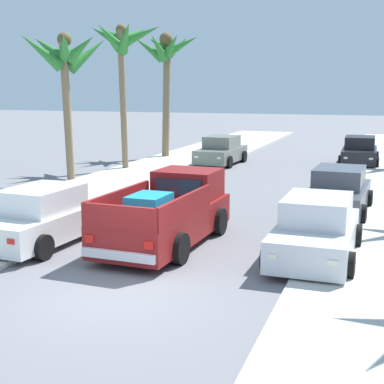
% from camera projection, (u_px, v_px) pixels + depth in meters
% --- Properties ---
extents(ground_plane, '(160.00, 160.00, 0.00)m').
position_uv_depth(ground_plane, '(117.00, 294.00, 11.29)').
color(ground_plane, slate).
extents(sidewalk_left, '(5.00, 60.00, 0.12)m').
position_uv_depth(sidewalk_left, '(124.00, 183.00, 24.26)').
color(sidewalk_left, beige).
rests_on(sidewalk_left, ground).
extents(curb_left, '(0.16, 60.00, 0.10)m').
position_uv_depth(curb_left, '(148.00, 184.00, 23.91)').
color(curb_left, silver).
rests_on(curb_left, ground).
extents(curb_right, '(0.16, 60.00, 0.10)m').
position_uv_depth(curb_right, '(372.00, 198.00, 20.94)').
color(curb_right, silver).
rests_on(curb_right, ground).
extents(pickup_truck, '(2.36, 5.28, 1.80)m').
position_uv_depth(pickup_truck, '(169.00, 214.00, 14.92)').
color(pickup_truck, maroon).
rests_on(pickup_truck, ground).
extents(car_left_near, '(2.10, 4.29, 1.54)m').
position_uv_depth(car_left_near, '(359.00, 152.00, 30.22)').
color(car_left_near, black).
rests_on(car_left_near, ground).
extents(car_right_near, '(2.05, 4.27, 1.54)m').
position_uv_depth(car_right_near, '(316.00, 230.00, 13.52)').
color(car_right_near, silver).
rests_on(car_right_near, ground).
extents(car_left_mid, '(2.18, 4.32, 1.54)m').
position_uv_depth(car_left_mid, '(221.00, 151.00, 30.50)').
color(car_left_mid, slate).
rests_on(car_left_mid, ground).
extents(car_right_mid, '(2.15, 4.31, 1.54)m').
position_uv_depth(car_right_mid, '(338.00, 193.00, 18.43)').
color(car_right_mid, '#474C56').
rests_on(car_right_mid, ground).
extents(car_left_far, '(2.20, 4.33, 1.54)m').
position_uv_depth(car_left_far, '(44.00, 217.00, 14.92)').
color(car_left_far, silver).
rests_on(car_left_far, ground).
extents(palm_tree_left_fore, '(3.73, 3.69, 7.25)m').
position_uv_depth(palm_tree_left_fore, '(122.00, 45.00, 27.17)').
color(palm_tree_left_fore, '#846B4C').
rests_on(palm_tree_left_fore, ground).
extents(palm_tree_left_mid, '(3.93, 3.45, 7.27)m').
position_uv_depth(palm_tree_left_mid, '(166.00, 57.00, 32.40)').
color(palm_tree_left_mid, '#846B4C').
rests_on(palm_tree_left_mid, ground).
extents(palm_tree_right_mid, '(3.19, 3.61, 6.47)m').
position_uv_depth(palm_tree_right_mid, '(65.00, 60.00, 23.87)').
color(palm_tree_right_mid, '#846B4C').
rests_on(palm_tree_right_mid, ground).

